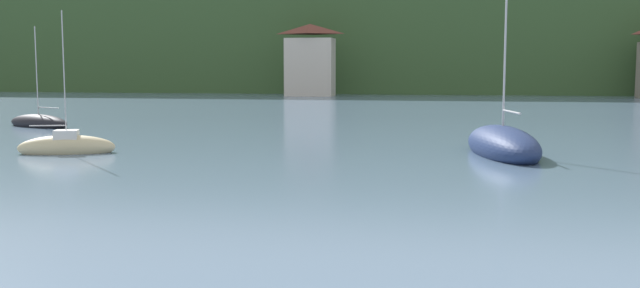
% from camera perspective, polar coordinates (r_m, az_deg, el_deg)
% --- Properties ---
extents(wooded_hillside, '(352.00, 75.89, 47.54)m').
position_cam_1_polar(wooded_hillside, '(141.68, 20.13, 7.33)').
color(wooded_hillside, '#38562D').
rests_on(wooded_hillside, ground_plane).
extents(shore_building_west, '(6.27, 3.75, 9.03)m').
position_cam_1_polar(shore_building_west, '(90.90, -0.80, 6.60)').
color(shore_building_west, beige).
rests_on(shore_building_west, ground_plane).
extents(sailboat_far_0, '(4.17, 2.52, 6.31)m').
position_cam_1_polar(sailboat_far_0, '(32.30, -19.48, -0.21)').
color(sailboat_far_0, '#CCBC8E').
rests_on(sailboat_far_0, ground_plane).
extents(sailboat_far_1, '(5.27, 3.40, 6.41)m').
position_cam_1_polar(sailboat_far_1, '(47.26, -21.45, 1.58)').
color(sailboat_far_1, black).
rests_on(sailboat_far_1, ground_plane).
extents(sailboat_far_6, '(3.76, 7.57, 9.90)m').
position_cam_1_polar(sailboat_far_6, '(30.90, 14.30, -0.12)').
color(sailboat_far_6, navy).
rests_on(sailboat_far_6, ground_plane).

